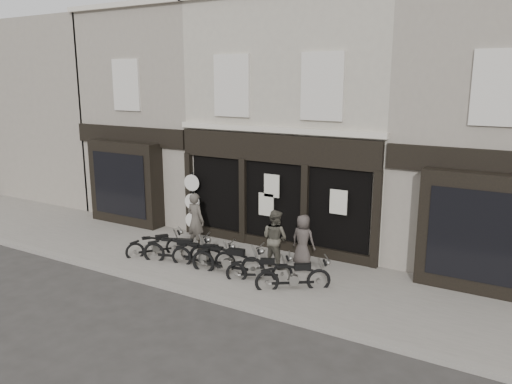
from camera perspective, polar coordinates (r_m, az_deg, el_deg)
The scene contains 17 objects.
ground_plane at distance 14.48m, azimuth -3.71°, elevation -10.04°, with size 90.00×90.00×0.00m, color #2D2B28.
pavement at distance 15.16m, azimuth -1.77°, elevation -8.71°, with size 30.00×4.20×0.12m, color slate.
kerb at distance 13.53m, azimuth -6.76°, elevation -11.50°, with size 30.00×0.25×0.13m, color gray.
central_building at distance 18.63m, azimuth 6.59°, elevation 7.97°, with size 7.30×6.22×8.34m.
neighbour_left at distance 21.96m, azimuth -8.92°, elevation 8.50°, with size 5.60×6.73×8.34m.
neighbour_right at distance 17.00m, azimuth 26.53°, elevation 6.14°, with size 5.60×6.73×8.34m.
filler_left at distance 27.92m, azimuth -21.97°, elevation 8.74°, with size 11.00×6.00×8.20m, color gray.
motorcycle_0 at distance 16.37m, azimuth -11.37°, elevation -6.20°, with size 1.30×1.62×0.90m.
motorcycle_1 at distance 15.59m, azimuth -8.92°, elevation -6.85°, with size 2.09×1.05×1.05m.
motorcycle_2 at distance 15.14m, azimuth -5.97°, elevation -7.45°, with size 2.04×0.76×0.99m.
motorcycle_3 at distance 14.53m, azimuth -3.16°, elevation -8.12°, with size 2.24×0.77×1.08m.
motorcycle_4 at distance 14.11m, azimuth 0.48°, elevation -9.07°, with size 1.72×1.12×0.90m.
motorcycle_5 at distance 13.57m, azimuth 4.36°, elevation -9.88°, with size 1.78×1.40×0.98m.
man_left at distance 16.58m, azimuth -6.92°, elevation -3.27°, with size 0.68×0.45×1.87m, color #48423B.
man_centre at distance 14.90m, azimuth 2.18°, elevation -5.30°, with size 0.84×0.66×1.74m, color #49453B.
man_right at distance 15.11m, azimuth 5.40°, elevation -5.46°, with size 0.76×0.49×1.55m, color #3F3834.
advert_sign_post at distance 17.87m, azimuth -7.23°, elevation -1.69°, with size 0.59×0.38×2.43m.
Camera 1 is at (7.60, -10.98, 5.60)m, focal length 35.00 mm.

